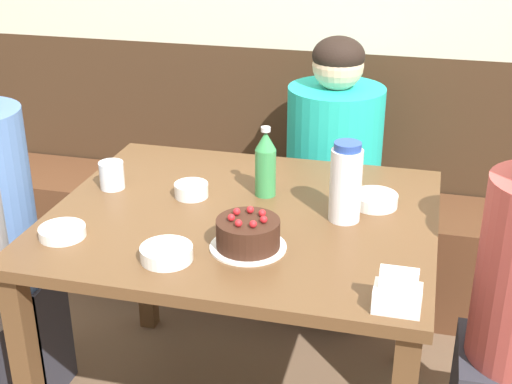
{
  "coord_description": "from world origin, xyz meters",
  "views": [
    {
      "loc": [
        0.5,
        -1.82,
        1.68
      ],
      "look_at": [
        0.03,
        0.05,
        0.81
      ],
      "focal_mm": 50.0,
      "sensor_mm": 36.0,
      "label": 1
    }
  ],
  "objects": [
    {
      "name": "person_teal_shirt",
      "position": [
        0.16,
        0.73,
        0.56
      ],
      "size": [
        0.36,
        0.36,
        1.14
      ],
      "rotation": [
        0.0,
        0.0,
        -1.57
      ],
      "color": "#33333D",
      "rests_on": "ground_plane"
    },
    {
      "name": "bowl_rice_small",
      "position": [
        -0.12,
        -0.31,
        0.78
      ],
      "size": [
        0.14,
        0.14,
        0.04
      ],
      "color": "white",
      "rests_on": "dining_table"
    },
    {
      "name": "soju_bottle",
      "position": [
        0.03,
        0.15,
        0.87
      ],
      "size": [
        0.07,
        0.07,
        0.22
      ],
      "color": "#388E4C",
      "rests_on": "dining_table"
    },
    {
      "name": "water_pitcher",
      "position": [
        0.29,
        0.03,
        0.88
      ],
      "size": [
        0.09,
        0.09,
        0.24
      ],
      "color": "white",
      "rests_on": "dining_table"
    },
    {
      "name": "glass_water_tall",
      "position": [
        -0.45,
        0.08,
        0.81
      ],
      "size": [
        0.08,
        0.08,
        0.09
      ],
      "color": "silver",
      "rests_on": "dining_table"
    },
    {
      "name": "birthday_cake",
      "position": [
        0.07,
        -0.2,
        0.8
      ],
      "size": [
        0.21,
        0.21,
        0.1
      ],
      "color": "white",
      "rests_on": "dining_table"
    },
    {
      "name": "bowl_sauce_shallow",
      "position": [
        0.37,
        0.15,
        0.78
      ],
      "size": [
        0.14,
        0.14,
        0.04
      ],
      "color": "white",
      "rests_on": "dining_table"
    },
    {
      "name": "dining_table",
      "position": [
        0.0,
        0.0,
        0.66
      ],
      "size": [
        1.13,
        0.95,
        0.76
      ],
      "color": "brown",
      "rests_on": "ground_plane"
    },
    {
      "name": "bowl_side_dish",
      "position": [
        -0.44,
        -0.27,
        0.78
      ],
      "size": [
        0.13,
        0.13,
        0.03
      ],
      "color": "white",
      "rests_on": "dining_table"
    },
    {
      "name": "bench_seat",
      "position": [
        0.0,
        0.83,
        0.22
      ],
      "size": [
        2.73,
        0.38,
        0.44
      ],
      "color": "#56331E",
      "rests_on": "ground_plane"
    },
    {
      "name": "napkin_holder",
      "position": [
        0.48,
        -0.4,
        0.8
      ],
      "size": [
        0.11,
        0.08,
        0.11
      ],
      "color": "white",
      "rests_on": "dining_table"
    },
    {
      "name": "bowl_soup_white",
      "position": [
        -0.19,
        0.08,
        0.78
      ],
      "size": [
        0.1,
        0.1,
        0.04
      ],
      "color": "white",
      "rests_on": "dining_table"
    }
  ]
}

